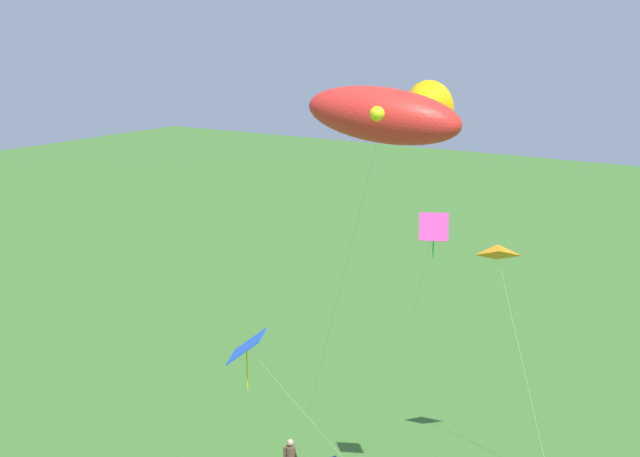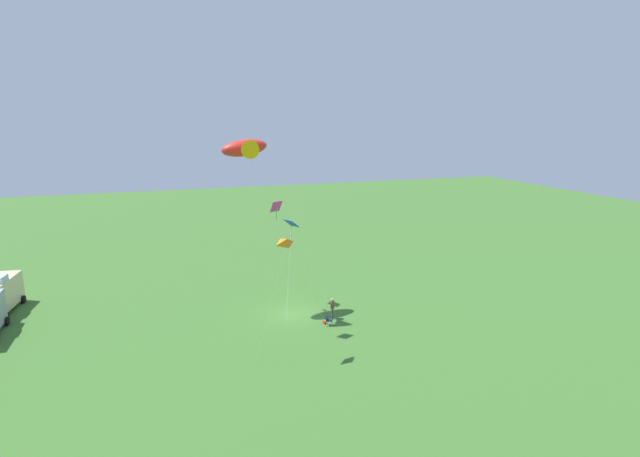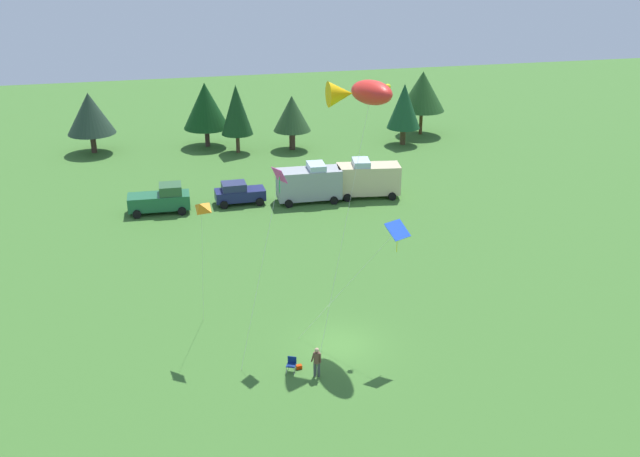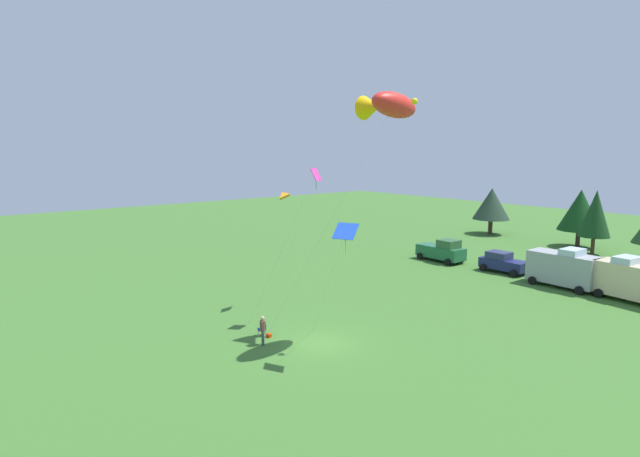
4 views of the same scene
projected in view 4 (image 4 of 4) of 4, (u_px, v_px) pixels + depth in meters
ground_plane at (322, 343)px, 29.41m from camera, size 160.00×160.00×0.00m
person_kite_flyer at (263, 328)px, 29.02m from camera, size 0.55×0.45×1.74m
folding_chair at (263, 328)px, 30.53m from camera, size 0.63×0.63×0.82m
backpack_on_grass at (269, 335)px, 30.35m from camera, size 0.35×0.26×0.22m
truck_green_flatbed at (442, 251)px, 51.00m from camera, size 5.06×2.52×2.34m
car_navy_hatch at (503, 262)px, 46.41m from camera, size 4.23×2.26×1.89m
van_motorhome_grey at (563, 268)px, 41.25m from camera, size 5.44×2.69×3.34m
van_camper_beige at (634, 280)px, 37.30m from camera, size 5.64×3.18×3.34m
kite_large_fish at (389, 106)px, 27.75m from camera, size 5.74×8.15×14.57m
kite_diamond_rainbow at (314, 179)px, 31.45m from camera, size 3.30×3.83×10.16m
kite_delta_orange at (282, 195)px, 35.19m from camera, size 1.25×3.02×8.49m
kite_diamond_blue at (345, 234)px, 25.71m from camera, size 5.84×2.64×7.52m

